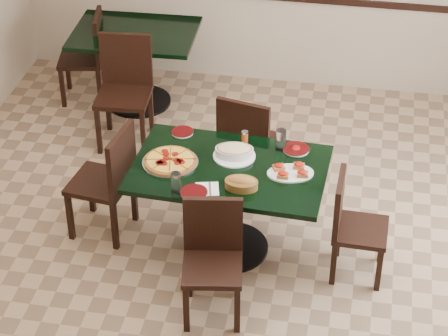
% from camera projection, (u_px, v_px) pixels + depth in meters
% --- Properties ---
extents(floor, '(5.50, 5.50, 0.00)m').
position_uv_depth(floor, '(225.00, 255.00, 6.54)').
color(floor, '#947555').
rests_on(floor, ground).
extents(room_shell, '(5.50, 5.50, 5.50)m').
position_uv_depth(room_shell, '(386.00, 25.00, 7.12)').
color(room_shell, white).
rests_on(room_shell, floor).
extents(main_table, '(1.41, 0.94, 0.75)m').
position_uv_depth(main_table, '(230.00, 188.00, 6.29)').
color(main_table, black).
rests_on(main_table, floor).
extents(back_table, '(1.16, 0.86, 0.75)m').
position_uv_depth(back_table, '(136.00, 54.00, 8.10)').
color(back_table, black).
rests_on(back_table, floor).
extents(chair_far, '(0.52, 0.52, 0.93)m').
position_uv_depth(chair_far, '(248.00, 141.00, 6.89)').
color(chair_far, black).
rests_on(chair_far, floor).
extents(chair_near, '(0.46, 0.46, 0.85)m').
position_uv_depth(chair_near, '(213.00, 253.00, 5.83)').
color(chair_near, black).
rests_on(chair_near, floor).
extents(chair_right, '(0.39, 0.39, 0.81)m').
position_uv_depth(chair_right, '(351.00, 222.00, 6.15)').
color(chair_right, black).
rests_on(chair_right, floor).
extents(chair_left, '(0.48, 0.48, 0.92)m').
position_uv_depth(chair_left, '(110.00, 177.00, 6.49)').
color(chair_left, black).
rests_on(chair_left, floor).
extents(back_chair_near, '(0.49, 0.49, 0.97)m').
position_uv_depth(back_chair_near, '(125.00, 84.00, 7.59)').
color(back_chair_near, black).
rests_on(back_chair_near, floor).
extents(back_chair_left, '(0.48, 0.48, 0.88)m').
position_uv_depth(back_chair_left, '(89.00, 52.00, 8.20)').
color(back_chair_left, black).
rests_on(back_chair_left, floor).
extents(pepperoni_pizza, '(0.40, 0.40, 0.04)m').
position_uv_depth(pepperoni_pizza, '(170.00, 161.00, 6.21)').
color(pepperoni_pizza, silver).
rests_on(pepperoni_pizza, main_table).
extents(lasagna_casserole, '(0.31, 0.31, 0.09)m').
position_uv_depth(lasagna_casserole, '(234.00, 151.00, 6.26)').
color(lasagna_casserole, silver).
rests_on(lasagna_casserole, main_table).
extents(bread_basket, '(0.23, 0.16, 0.10)m').
position_uv_depth(bread_basket, '(241.00, 183.00, 5.95)').
color(bread_basket, brown).
rests_on(bread_basket, main_table).
extents(bruschetta_platter, '(0.38, 0.30, 0.05)m').
position_uv_depth(bruschetta_platter, '(290.00, 171.00, 6.10)').
color(bruschetta_platter, silver).
rests_on(bruschetta_platter, main_table).
extents(side_plate_near, '(0.19, 0.19, 0.02)m').
position_uv_depth(side_plate_near, '(194.00, 192.00, 5.92)').
color(side_plate_near, silver).
rests_on(side_plate_near, main_table).
extents(side_plate_far_r, '(0.20, 0.20, 0.03)m').
position_uv_depth(side_plate_far_r, '(296.00, 149.00, 6.36)').
color(side_plate_far_r, silver).
rests_on(side_plate_far_r, main_table).
extents(side_plate_far_l, '(0.17, 0.17, 0.02)m').
position_uv_depth(side_plate_far_l, '(182.00, 132.00, 6.55)').
color(side_plate_far_l, silver).
rests_on(side_plate_far_l, main_table).
extents(napkin_setting, '(0.19, 0.19, 0.01)m').
position_uv_depth(napkin_setting, '(207.00, 189.00, 5.96)').
color(napkin_setting, white).
rests_on(napkin_setting, main_table).
extents(water_glass_a, '(0.07, 0.07, 0.16)m').
position_uv_depth(water_glass_a, '(281.00, 140.00, 6.33)').
color(water_glass_a, silver).
rests_on(water_glass_a, main_table).
extents(water_glass_b, '(0.07, 0.07, 0.15)m').
position_uv_depth(water_glass_b, '(176.00, 182.00, 5.90)').
color(water_glass_b, silver).
rests_on(water_glass_b, main_table).
extents(pepper_shaker, '(0.05, 0.05, 0.09)m').
position_uv_depth(pepper_shaker, '(245.00, 136.00, 6.43)').
color(pepper_shaker, '#BE4C14').
rests_on(pepper_shaker, main_table).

